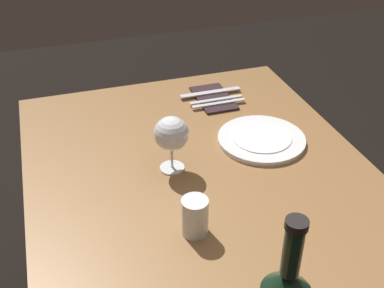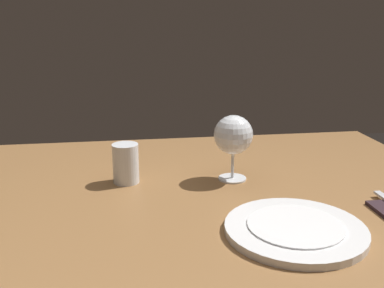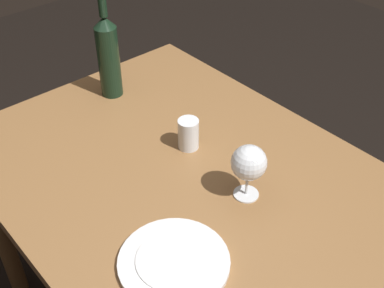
{
  "view_description": "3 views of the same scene",
  "coord_description": "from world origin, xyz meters",
  "px_view_note": "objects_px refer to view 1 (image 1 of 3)",
  "views": [
    {
      "loc": [
        -0.88,
        0.34,
        1.51
      ],
      "look_at": [
        0.07,
        0.03,
        0.85
      ],
      "focal_mm": 45.58,
      "sensor_mm": 36.0,
      "label": 1
    },
    {
      "loc": [
        -0.11,
        -0.89,
        1.11
      ],
      "look_at": [
        0.03,
        0.01,
        0.85
      ],
      "focal_mm": 41.66,
      "sensor_mm": 36.0,
      "label": 2
    },
    {
      "loc": [
        0.73,
        -0.64,
        1.64
      ],
      "look_at": [
        -0.0,
        0.0,
        0.86
      ],
      "focal_mm": 46.46,
      "sensor_mm": 36.0,
      "label": 3
    }
  ],
  "objects_px": {
    "water_tumbler": "(195,218)",
    "fork_inner": "(216,100)",
    "table_knife": "(210,92)",
    "fork_outer": "(219,103)",
    "wine_glass_left": "(171,135)",
    "dinner_plate": "(261,139)",
    "folded_napkin": "(213,98)"
  },
  "relations": [
    {
      "from": "water_tumbler",
      "to": "fork_inner",
      "type": "bearing_deg",
      "value": -24.61
    },
    {
      "from": "table_knife",
      "to": "fork_inner",
      "type": "bearing_deg",
      "value": 180.0
    },
    {
      "from": "fork_outer",
      "to": "wine_glass_left",
      "type": "bearing_deg",
      "value": 139.98
    },
    {
      "from": "dinner_plate",
      "to": "fork_outer",
      "type": "bearing_deg",
      "value": 10.75
    },
    {
      "from": "dinner_plate",
      "to": "table_knife",
      "type": "relative_size",
      "value": 1.2
    },
    {
      "from": "fork_outer",
      "to": "folded_napkin",
      "type": "bearing_deg",
      "value": 0.0
    },
    {
      "from": "fork_inner",
      "to": "table_knife",
      "type": "xyz_separation_m",
      "value": [
        0.06,
        0.0,
        0.0
      ]
    },
    {
      "from": "fork_inner",
      "to": "table_knife",
      "type": "relative_size",
      "value": 0.86
    },
    {
      "from": "folded_napkin",
      "to": "fork_inner",
      "type": "distance_m",
      "value": 0.03
    },
    {
      "from": "dinner_plate",
      "to": "table_knife",
      "type": "bearing_deg",
      "value": 8.05
    },
    {
      "from": "water_tumbler",
      "to": "folded_napkin",
      "type": "height_order",
      "value": "water_tumbler"
    },
    {
      "from": "water_tumbler",
      "to": "dinner_plate",
      "type": "distance_m",
      "value": 0.42
    },
    {
      "from": "wine_glass_left",
      "to": "table_knife",
      "type": "xyz_separation_m",
      "value": [
        0.36,
        -0.24,
        -0.1
      ]
    },
    {
      "from": "water_tumbler",
      "to": "dinner_plate",
      "type": "bearing_deg",
      "value": -45.22
    },
    {
      "from": "wine_glass_left",
      "to": "fork_inner",
      "type": "relative_size",
      "value": 0.86
    },
    {
      "from": "folded_napkin",
      "to": "table_knife",
      "type": "bearing_deg",
      "value": 0.0
    },
    {
      "from": "wine_glass_left",
      "to": "dinner_plate",
      "type": "height_order",
      "value": "wine_glass_left"
    },
    {
      "from": "fork_inner",
      "to": "fork_outer",
      "type": "xyz_separation_m",
      "value": [
        -0.02,
        0.0,
        0.0
      ]
    },
    {
      "from": "fork_outer",
      "to": "table_knife",
      "type": "xyz_separation_m",
      "value": [
        0.08,
        0.0,
        0.0
      ]
    },
    {
      "from": "water_tumbler",
      "to": "dinner_plate",
      "type": "height_order",
      "value": "water_tumbler"
    },
    {
      "from": "wine_glass_left",
      "to": "dinner_plate",
      "type": "distance_m",
      "value": 0.3
    },
    {
      "from": "folded_napkin",
      "to": "table_knife",
      "type": "relative_size",
      "value": 0.91
    },
    {
      "from": "folded_napkin",
      "to": "fork_outer",
      "type": "distance_m",
      "value": 0.05
    },
    {
      "from": "dinner_plate",
      "to": "folded_napkin",
      "type": "height_order",
      "value": "dinner_plate"
    },
    {
      "from": "water_tumbler",
      "to": "fork_inner",
      "type": "relative_size",
      "value": 0.51
    },
    {
      "from": "dinner_plate",
      "to": "table_knife",
      "type": "height_order",
      "value": "dinner_plate"
    },
    {
      "from": "dinner_plate",
      "to": "table_knife",
      "type": "distance_m",
      "value": 0.32
    },
    {
      "from": "water_tumbler",
      "to": "fork_inner",
      "type": "height_order",
      "value": "water_tumbler"
    },
    {
      "from": "dinner_plate",
      "to": "water_tumbler",
      "type": "bearing_deg",
      "value": 134.78
    },
    {
      "from": "water_tumbler",
      "to": "dinner_plate",
      "type": "relative_size",
      "value": 0.36
    },
    {
      "from": "dinner_plate",
      "to": "fork_inner",
      "type": "height_order",
      "value": "dinner_plate"
    },
    {
      "from": "dinner_plate",
      "to": "folded_napkin",
      "type": "bearing_deg",
      "value": 8.89
    }
  ]
}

